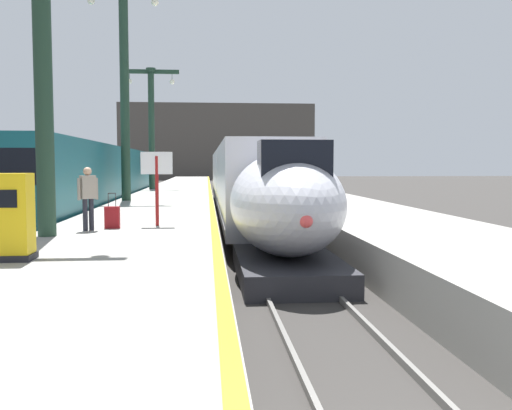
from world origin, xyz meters
TOP-DOWN VIEW (x-y plane):
  - platform_left at (-4.05, 24.75)m, footprint 4.80×110.00m
  - platform_right at (4.05, 24.75)m, footprint 4.80×110.00m
  - platform_left_safety_stripe at (-1.77, 24.75)m, footprint 0.20×107.80m
  - rail_main_left at (-0.75, 27.50)m, footprint 0.08×110.00m
  - rail_main_right at (0.75, 27.50)m, footprint 0.08×110.00m
  - rail_secondary_left at (-8.85, 27.50)m, footprint 0.08×110.00m
  - rail_secondary_right at (-7.35, 27.50)m, footprint 0.08×110.00m
  - highspeed_train_main at (0.00, 25.94)m, footprint 2.92×37.60m
  - regional_train_adjacent at (-8.10, 31.95)m, footprint 2.85×36.60m
  - station_column_far at (-5.90, 24.73)m, footprint 4.00×0.68m
  - station_column_distant at (-5.90, 38.07)m, footprint 4.00×0.68m
  - passenger_near_edge at (-5.13, 11.95)m, footprint 0.49×0.40m
  - rolling_suitcase at (-4.58, 12.42)m, footprint 0.40×0.22m
  - ticket_machine_yellow at (-5.55, 7.26)m, footprint 0.76×0.62m
  - departure_info_board at (-3.40, 13.03)m, footprint 0.90×0.10m
  - terminus_back_wall at (0.00, 102.00)m, footprint 36.00×2.00m

SIDE VIEW (x-z plane):
  - rail_main_left at x=-0.75m, z-range 0.00..0.12m
  - rail_main_right at x=0.75m, z-range 0.00..0.12m
  - rail_secondary_left at x=-8.85m, z-range 0.00..0.12m
  - rail_secondary_right at x=-7.35m, z-range 0.00..0.12m
  - platform_left at x=-4.05m, z-range 0.00..1.05m
  - platform_right at x=4.05m, z-range 0.00..1.05m
  - platform_left_safety_stripe at x=-1.77m, z-range 1.05..1.06m
  - rolling_suitcase at x=-4.58m, z-range 0.86..1.85m
  - ticket_machine_yellow at x=-5.55m, z-range 0.99..2.59m
  - highspeed_train_main at x=0.00m, z-range 0.13..3.73m
  - passenger_near_edge at x=-5.13m, z-range 1.19..2.88m
  - regional_train_adjacent at x=-8.10m, z-range 0.23..4.03m
  - departure_info_board at x=-3.40m, z-range 1.50..3.62m
  - station_column_distant at x=-5.90m, z-range 1.96..10.57m
  - terminus_back_wall at x=0.00m, z-range 0.00..14.00m
  - station_column_far at x=-5.90m, z-range 2.02..12.49m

